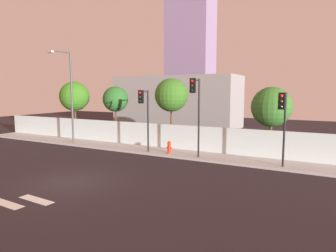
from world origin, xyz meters
TOP-DOWN VIEW (x-y plane):
  - ground_plane at (0.00, 0.00)m, footprint 80.00×80.00m
  - sidewalk at (0.00, 8.20)m, footprint 36.00×2.40m
  - perimeter_wall at (0.00, 9.49)m, footprint 36.00×0.18m
  - traffic_light_left at (8.87, 6.95)m, footprint 0.35×1.31m
  - traffic_light_center at (3.69, 7.02)m, footprint 0.34×1.26m
  - traffic_light_right at (-0.19, 7.06)m, footprint 0.34×1.13m
  - street_lamp_curbside at (-7.82, 7.51)m, footprint 0.64×2.01m
  - fire_hydrant at (1.47, 7.66)m, footprint 0.44×0.26m
  - roadside_tree_leftmost at (-10.81, 10.97)m, footprint 2.87×2.87m
  - roadside_tree_midleft at (-5.77, 10.97)m, footprint 2.28×2.28m
  - roadside_tree_midright at (-0.11, 10.97)m, footprint 2.69×2.69m
  - roadside_tree_rightmost at (7.64, 10.97)m, footprint 2.74×2.74m
  - low_building_distant at (-5.88, 23.49)m, footprint 15.71×6.00m
  - tower_on_skyline at (-9.38, 35.49)m, footprint 7.31×5.00m

SIDE VIEW (x-z plane):
  - ground_plane at x=0.00m, z-range 0.00..0.00m
  - sidewalk at x=0.00m, z-range 0.00..0.15m
  - fire_hydrant at x=1.47m, z-range 0.18..1.05m
  - perimeter_wall at x=0.00m, z-range 0.15..1.95m
  - low_building_distant at x=-5.88m, z-range 0.00..6.35m
  - traffic_light_left at x=8.87m, z-range 1.14..5.36m
  - traffic_light_right at x=-0.19m, z-range 1.16..5.53m
  - roadside_tree_rightmost at x=7.64m, z-range 1.00..5.75m
  - roadside_tree_midleft at x=-5.77m, z-range 1.30..6.20m
  - traffic_light_center at x=3.69m, z-range 1.29..6.38m
  - roadside_tree_leftmost at x=-10.81m, z-range 1.26..6.66m
  - roadside_tree_midright at x=-0.11m, z-range 1.39..6.89m
  - street_lamp_curbside at x=-7.82m, z-range 0.79..8.28m
  - tower_on_skyline at x=-9.38m, z-range 0.00..26.55m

